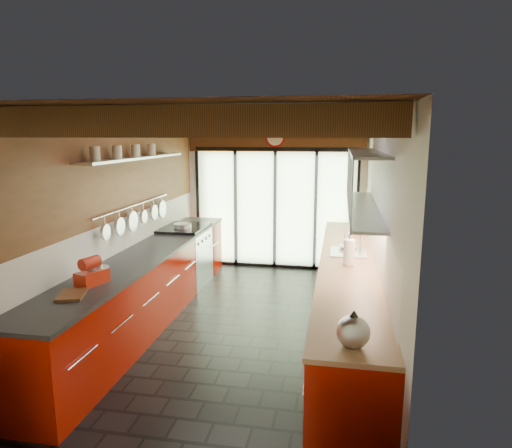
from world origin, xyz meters
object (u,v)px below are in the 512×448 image
(kettle, at_px, (353,330))
(soap_bottle, at_px, (348,236))
(stand_mixer, at_px, (92,273))
(bowl, at_px, (348,247))
(paper_towel, at_px, (349,252))

(kettle, height_order, soap_bottle, kettle)
(stand_mixer, relative_size, kettle, 1.08)
(kettle, xyz_separation_m, soap_bottle, (-0.00, 3.21, -0.02))
(stand_mixer, height_order, bowl, stand_mixer)
(kettle, distance_m, soap_bottle, 3.21)
(stand_mixer, relative_size, soap_bottle, 1.76)
(stand_mixer, bearing_deg, soap_bottle, 41.81)
(kettle, distance_m, bowl, 2.83)
(paper_towel, bearing_deg, soap_bottle, 90.00)
(paper_towel, distance_m, soap_bottle, 1.12)
(kettle, relative_size, bowl, 1.42)
(soap_bottle, height_order, bowl, soap_bottle)
(paper_towel, height_order, soap_bottle, paper_towel)
(bowl, bearing_deg, paper_towel, -90.00)
(stand_mixer, distance_m, kettle, 2.71)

